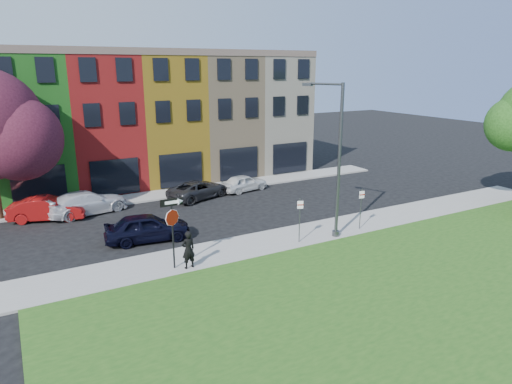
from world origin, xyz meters
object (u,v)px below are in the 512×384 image
man (188,250)px  stop_sign (172,219)px  sedan_near (147,227)px  street_lamp (336,161)px

man → stop_sign: bearing=-35.9°
sedan_near → street_lamp: bearing=-108.1°
stop_sign → street_lamp: bearing=-1.1°
man → street_lamp: street_lamp is taller
stop_sign → man: stop_sign is taller
street_lamp → stop_sign: bearing=156.3°
stop_sign → street_lamp: 9.33m
sedan_near → street_lamp: (9.18, -4.43, 3.53)m
stop_sign → sedan_near: bearing=89.9°
man → sedan_near: 4.67m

